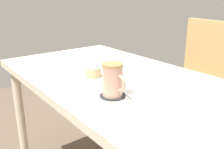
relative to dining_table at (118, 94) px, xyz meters
name	(u,v)px	position (x,y,z in m)	size (l,w,h in m)	color
dining_table	(118,94)	(0.00, 0.00, 0.00)	(1.27, 0.70, 0.74)	beige
wooden_chair	(194,85)	(-0.07, 0.72, -0.15)	(0.47, 0.47, 0.94)	tan
placemat	(104,88)	(0.08, -0.14, 0.09)	(0.42, 0.36, 0.00)	white
pastry_plate	(93,78)	(-0.03, -0.12, 0.10)	(0.16, 0.16, 0.01)	silver
pastry	(93,72)	(-0.03, -0.12, 0.12)	(0.07, 0.07, 0.04)	tan
coffee_coaster	(113,96)	(0.17, -0.17, 0.09)	(0.10, 0.10, 0.01)	#232328
coffee_mug	(113,80)	(0.17, -0.17, 0.15)	(0.11, 0.08, 0.12)	tan
paper_napkin	(189,134)	(0.50, -0.16, 0.09)	(0.15, 0.15, 0.00)	white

